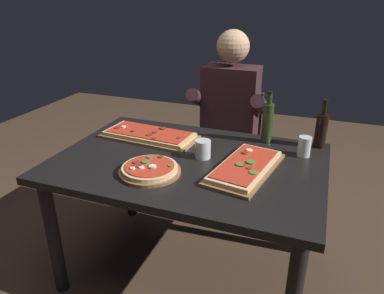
{
  "coord_description": "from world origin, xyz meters",
  "views": [
    {
      "loc": [
        0.61,
        -1.59,
        1.56
      ],
      "look_at": [
        0.0,
        0.05,
        0.79
      ],
      "focal_mm": 33.39,
      "sensor_mm": 36.0,
      "label": 1
    }
  ],
  "objects_px": {
    "diner_chair": "(231,144)",
    "wine_bottle_dark": "(268,122)",
    "dining_table": "(189,175)",
    "pizza_rectangular_left": "(245,167)",
    "oil_bottle_amber": "(321,130)",
    "seated_diner": "(228,117)",
    "pizza_rectangular_front": "(149,135)",
    "pizza_round_far": "(150,169)",
    "tumbler_far_side": "(304,147)",
    "tumbler_near_camera": "(203,150)"
  },
  "relations": [
    {
      "from": "dining_table",
      "to": "diner_chair",
      "type": "height_order",
      "value": "diner_chair"
    },
    {
      "from": "pizza_rectangular_front",
      "to": "tumbler_far_side",
      "type": "xyz_separation_m",
      "value": [
        0.89,
        0.06,
        0.03
      ]
    },
    {
      "from": "pizza_round_far",
      "to": "wine_bottle_dark",
      "type": "height_order",
      "value": "wine_bottle_dark"
    },
    {
      "from": "tumbler_near_camera",
      "to": "tumbler_far_side",
      "type": "xyz_separation_m",
      "value": [
        0.5,
        0.21,
        0.01
      ]
    },
    {
      "from": "tumbler_near_camera",
      "to": "diner_chair",
      "type": "bearing_deg",
      "value": 93.31
    },
    {
      "from": "pizza_rectangular_left",
      "to": "tumbler_far_side",
      "type": "height_order",
      "value": "tumbler_far_side"
    },
    {
      "from": "pizza_round_far",
      "to": "seated_diner",
      "type": "bearing_deg",
      "value": 81.79
    },
    {
      "from": "dining_table",
      "to": "pizza_rectangular_front",
      "type": "bearing_deg",
      "value": 149.53
    },
    {
      "from": "tumbler_near_camera",
      "to": "diner_chair",
      "type": "relative_size",
      "value": 0.11
    },
    {
      "from": "pizza_round_far",
      "to": "tumbler_near_camera",
      "type": "relative_size",
      "value": 3.11
    },
    {
      "from": "dining_table",
      "to": "pizza_rectangular_front",
      "type": "height_order",
      "value": "pizza_rectangular_front"
    },
    {
      "from": "wine_bottle_dark",
      "to": "tumbler_far_side",
      "type": "distance_m",
      "value": 0.27
    },
    {
      "from": "oil_bottle_amber",
      "to": "diner_chair",
      "type": "distance_m",
      "value": 0.84
    },
    {
      "from": "pizza_round_far",
      "to": "tumbler_far_side",
      "type": "height_order",
      "value": "tumbler_far_side"
    },
    {
      "from": "dining_table",
      "to": "pizza_rectangular_left",
      "type": "height_order",
      "value": "pizza_rectangular_left"
    },
    {
      "from": "dining_table",
      "to": "seated_diner",
      "type": "distance_m",
      "value": 0.74
    },
    {
      "from": "pizza_rectangular_left",
      "to": "tumbler_near_camera",
      "type": "xyz_separation_m",
      "value": [
        -0.25,
        0.07,
        0.02
      ]
    },
    {
      "from": "pizza_round_far",
      "to": "seated_diner",
      "type": "distance_m",
      "value": 0.96
    },
    {
      "from": "pizza_rectangular_left",
      "to": "pizza_round_far",
      "type": "bearing_deg",
      "value": -156.28
    },
    {
      "from": "pizza_round_far",
      "to": "wine_bottle_dark",
      "type": "relative_size",
      "value": 0.99
    },
    {
      "from": "dining_table",
      "to": "pizza_rectangular_left",
      "type": "xyz_separation_m",
      "value": [
        0.31,
        -0.02,
        0.11
      ]
    },
    {
      "from": "diner_chair",
      "to": "pizza_round_far",
      "type": "bearing_deg",
      "value": -97.3
    },
    {
      "from": "pizza_rectangular_front",
      "to": "diner_chair",
      "type": "height_order",
      "value": "diner_chair"
    },
    {
      "from": "tumbler_far_side",
      "to": "pizza_rectangular_left",
      "type": "bearing_deg",
      "value": -132.17
    },
    {
      "from": "tumbler_far_side",
      "to": "diner_chair",
      "type": "height_order",
      "value": "diner_chair"
    },
    {
      "from": "pizza_rectangular_front",
      "to": "seated_diner",
      "type": "height_order",
      "value": "seated_diner"
    },
    {
      "from": "oil_bottle_amber",
      "to": "seated_diner",
      "type": "relative_size",
      "value": 0.21
    },
    {
      "from": "diner_chair",
      "to": "wine_bottle_dark",
      "type": "bearing_deg",
      "value": -55.5
    },
    {
      "from": "pizza_rectangular_left",
      "to": "seated_diner",
      "type": "distance_m",
      "value": 0.81
    },
    {
      "from": "dining_table",
      "to": "oil_bottle_amber",
      "type": "distance_m",
      "value": 0.79
    },
    {
      "from": "wine_bottle_dark",
      "to": "pizza_rectangular_left",
      "type": "bearing_deg",
      "value": -94.48
    },
    {
      "from": "pizza_rectangular_left",
      "to": "wine_bottle_dark",
      "type": "height_order",
      "value": "wine_bottle_dark"
    },
    {
      "from": "oil_bottle_amber",
      "to": "pizza_rectangular_front",
      "type": "bearing_deg",
      "value": -167.02
    },
    {
      "from": "pizza_rectangular_front",
      "to": "dining_table",
      "type": "bearing_deg",
      "value": -30.47
    },
    {
      "from": "diner_chair",
      "to": "oil_bottle_amber",
      "type": "bearing_deg",
      "value": -35.31
    },
    {
      "from": "wine_bottle_dark",
      "to": "tumbler_near_camera",
      "type": "xyz_separation_m",
      "value": [
        -0.28,
        -0.34,
        -0.08
      ]
    },
    {
      "from": "wine_bottle_dark",
      "to": "tumbler_near_camera",
      "type": "relative_size",
      "value": 3.13
    },
    {
      "from": "seated_diner",
      "to": "tumbler_near_camera",
      "type": "bearing_deg",
      "value": -86.11
    },
    {
      "from": "dining_table",
      "to": "tumbler_far_side",
      "type": "distance_m",
      "value": 0.64
    },
    {
      "from": "tumbler_near_camera",
      "to": "pizza_rectangular_left",
      "type": "bearing_deg",
      "value": -15.89
    },
    {
      "from": "pizza_round_far",
      "to": "wine_bottle_dark",
      "type": "distance_m",
      "value": 0.76
    },
    {
      "from": "diner_chair",
      "to": "tumbler_near_camera",
      "type": "bearing_deg",
      "value": -86.69
    },
    {
      "from": "pizza_rectangular_left",
      "to": "tumbler_far_side",
      "type": "xyz_separation_m",
      "value": [
        0.25,
        0.28,
        0.03
      ]
    },
    {
      "from": "dining_table",
      "to": "seated_diner",
      "type": "xyz_separation_m",
      "value": [
        0.02,
        0.74,
        0.1
      ]
    },
    {
      "from": "tumbler_near_camera",
      "to": "diner_chair",
      "type": "distance_m",
      "value": 0.86
    },
    {
      "from": "pizza_rectangular_front",
      "to": "wine_bottle_dark",
      "type": "xyz_separation_m",
      "value": [
        0.67,
        0.19,
        0.11
      ]
    },
    {
      "from": "diner_chair",
      "to": "pizza_rectangular_left",
      "type": "bearing_deg",
      "value": -71.54
    },
    {
      "from": "pizza_rectangular_front",
      "to": "wine_bottle_dark",
      "type": "distance_m",
      "value": 0.7
    },
    {
      "from": "oil_bottle_amber",
      "to": "pizza_round_far",
      "type": "bearing_deg",
      "value": -140.3
    },
    {
      "from": "pizza_rectangular_left",
      "to": "pizza_round_far",
      "type": "relative_size",
      "value": 1.8
    }
  ]
}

